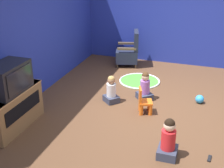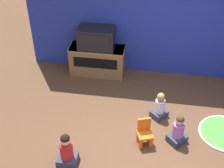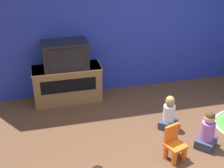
{
  "view_description": "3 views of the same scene",
  "coord_description": "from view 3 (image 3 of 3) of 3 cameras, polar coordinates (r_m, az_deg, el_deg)",
  "views": [
    {
      "loc": [
        -5.19,
        -0.92,
        2.73
      ],
      "look_at": [
        -0.61,
        0.64,
        0.64
      ],
      "focal_mm": 50.0,
      "sensor_mm": 36.0,
      "label": 1
    },
    {
      "loc": [
        -0.23,
        -3.58,
        3.98
      ],
      "look_at": [
        -0.9,
        0.65,
        0.8
      ],
      "focal_mm": 50.0,
      "sensor_mm": 36.0,
      "label": 2
    },
    {
      "loc": [
        -1.89,
        -2.9,
        2.78
      ],
      "look_at": [
        -0.92,
        0.96,
        0.8
      ],
      "focal_mm": 50.0,
      "sensor_mm": 36.0,
      "label": 3
    }
  ],
  "objects": [
    {
      "name": "tv_cabinet",
      "position": [
        5.57,
        -8.17,
        0.12
      ],
      "size": [
        1.19,
        0.48,
        0.65
      ],
      "color": "brown",
      "rests_on": "ground_plane"
    },
    {
      "name": "yellow_kid_chair",
      "position": [
        4.31,
        11.34,
        -11.02
      ],
      "size": [
        0.31,
        0.3,
        0.48
      ],
      "rotation": [
        0.0,
        0.0,
        0.33
      ],
      "color": "orange",
      "rests_on": "ground_plane"
    },
    {
      "name": "child_watching_right",
      "position": [
        4.89,
        10.37,
        -5.4
      ],
      "size": [
        0.36,
        0.37,
        0.54
      ],
      "rotation": [
        0.0,
        0.0,
        0.85
      ],
      "color": "#33384C",
      "rests_on": "ground_plane"
    },
    {
      "name": "child_watching_left",
      "position": [
        4.6,
        17.06,
        -8.34
      ],
      "size": [
        0.39,
        0.38,
        0.57
      ],
      "rotation": [
        0.0,
        0.0,
        0.76
      ],
      "color": "#33384C",
      "rests_on": "ground_plane"
    },
    {
      "name": "television",
      "position": [
        5.34,
        -8.53,
        5.3
      ],
      "size": [
        0.75,
        0.45,
        0.46
      ],
      "color": "black",
      "rests_on": "tv_cabinet"
    },
    {
      "name": "ground_plane",
      "position": [
        4.44,
        15.16,
        -13.45
      ],
      "size": [
        30.0,
        30.0,
        0.0
      ],
      "primitive_type": "plane",
      "color": "brown"
    },
    {
      "name": "wall_back",
      "position": [
        5.76,
        4.15,
        11.89
      ],
      "size": [
        5.72,
        0.12,
        2.68
      ],
      "color": "#23339E",
      "rests_on": "ground_plane"
    }
  ]
}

